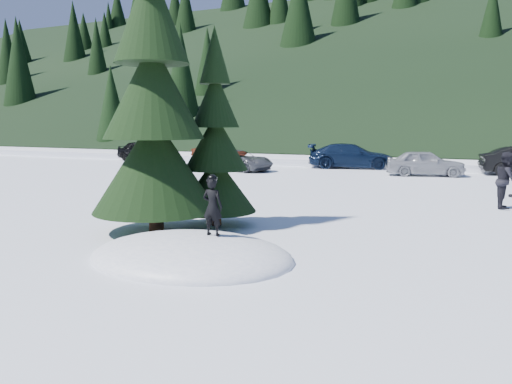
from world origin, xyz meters
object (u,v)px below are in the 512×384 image
at_px(child_skier, 213,207).
at_px(car_1, 219,153).
at_px(adult_0, 507,180).
at_px(spruce_tall, 153,103).
at_px(car_4, 425,163).
at_px(spruce_short, 216,149).
at_px(car_3, 351,156).
at_px(car_0, 144,151).
at_px(car_2, 238,160).

xyz_separation_m(child_skier, car_1, (-12.26, 22.17, -0.40)).
bearing_deg(adult_0, child_skier, 145.94).
bearing_deg(car_1, spruce_tall, -144.58).
height_order(adult_0, car_4, adult_0).
relative_size(child_skier, car_1, 0.29).
height_order(spruce_tall, adult_0, spruce_tall).
bearing_deg(adult_0, car_1, 52.05).
height_order(spruce_short, car_4, spruce_short).
xyz_separation_m(car_3, car_4, (4.77, -2.80, -0.08)).
distance_m(car_0, car_3, 15.66).
bearing_deg(car_2, spruce_short, -142.88).
height_order(adult_0, car_0, adult_0).
distance_m(spruce_tall, car_1, 22.94).
bearing_deg(car_3, car_2, 114.97).
height_order(child_skier, car_1, child_skier).
xyz_separation_m(spruce_tall, car_2, (-5.78, 15.93, -2.70)).
xyz_separation_m(adult_0, car_0, (-24.08, 11.98, -0.19)).
relative_size(adult_0, car_3, 0.35).
bearing_deg(child_skier, spruce_short, -63.86).
distance_m(car_2, car_3, 7.24).
bearing_deg(car_3, adult_0, -159.40).
bearing_deg(spruce_tall, child_skier, -30.72).
distance_m(car_1, car_4, 14.67).
bearing_deg(child_skier, car_2, -66.60).
bearing_deg(car_2, car_3, -39.58).
distance_m(spruce_tall, car_4, 18.42).
relative_size(spruce_tall, spruce_short, 1.60).
bearing_deg(adult_0, car_2, 57.65).
bearing_deg(child_skier, car_3, -85.22).
xyz_separation_m(spruce_short, car_1, (-10.68, 19.23, -1.42)).
bearing_deg(spruce_short, spruce_tall, -125.54).
distance_m(spruce_short, car_2, 16.11).
distance_m(spruce_tall, adult_0, 11.72).
xyz_separation_m(spruce_short, car_0, (-16.75, 18.48, -1.35)).
xyz_separation_m(adult_0, car_1, (-18.01, 12.73, -0.26)).
bearing_deg(car_0, spruce_short, -127.47).
height_order(child_skier, adult_0, adult_0).
relative_size(child_skier, car_2, 0.27).
bearing_deg(car_2, car_4, -68.71).
distance_m(spruce_short, child_skier, 3.48).
relative_size(car_1, car_4, 1.01).
xyz_separation_m(spruce_short, adult_0, (7.33, 6.50, -1.16)).
bearing_deg(car_4, child_skier, 161.29).
relative_size(child_skier, car_4, 0.30).
height_order(car_1, car_2, car_1).
bearing_deg(car_0, car_2, -101.25).
relative_size(child_skier, car_3, 0.23).
xyz_separation_m(spruce_tall, car_0, (-15.75, 19.88, -2.57)).
distance_m(car_0, car_2, 10.72).
height_order(spruce_tall, car_3, spruce_tall).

